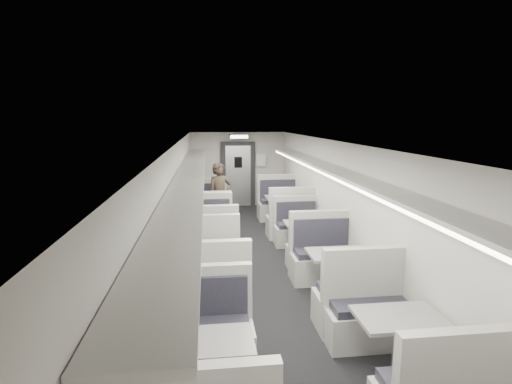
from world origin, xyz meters
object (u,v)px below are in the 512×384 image
object	(u,v)px
booth_left_d	(210,374)
exit_sign	(239,137)
booth_right_b	(305,238)
booth_right_c	(337,276)
vestibule_door	(238,175)
booth_left_c	(208,271)
booth_right_d	(397,348)
booth_right_a	(284,212)
booth_left_a	(208,215)
passenger	(220,196)
booth_left_b	(208,241)

from	to	relation	value
booth_left_d	exit_sign	distance (m)	8.98
booth_right_b	booth_right_c	world-z (taller)	booth_right_c
booth_left_d	vestibule_door	xyz separation A→B (m)	(1.00, 9.21, 0.66)
vestibule_door	booth_left_c	bearing A→B (deg)	-98.59
booth_right_c	exit_sign	distance (m)	6.90
booth_left_c	vestibule_door	xyz separation A→B (m)	(1.00, 6.62, 0.62)
booth_right_d	booth_right_b	bearing A→B (deg)	90.00
booth_right_a	vestibule_door	bearing A→B (deg)	110.29
booth_left_a	booth_left_d	size ratio (longest dim) A/B	1.06
booth_left_c	booth_right_d	xyz separation A→B (m)	(2.00, -2.42, -0.02)
passenger	vestibule_door	xyz separation A→B (m)	(0.68, 2.62, 0.18)
booth_left_c	vestibule_door	bearing A→B (deg)	81.41
booth_left_d	booth_right_a	world-z (taller)	booth_right_a
vestibule_door	booth_left_d	bearing A→B (deg)	-96.20
booth_right_d	exit_sign	size ratio (longest dim) A/B	3.57
booth_right_b	passenger	bearing A→B (deg)	126.10
booth_left_c	booth_right_b	xyz separation A→B (m)	(2.00, 1.70, -0.05)
booth_right_c	exit_sign	world-z (taller)	exit_sign
booth_right_a	booth_right_d	bearing A→B (deg)	-90.00
booth_right_b	booth_left_b	bearing A→B (deg)	-177.42
booth_left_a	vestibule_door	bearing A→B (deg)	69.82
exit_sign	booth_right_a	bearing A→B (deg)	-65.73
booth_left_b	booth_left_d	bearing A→B (deg)	-90.00
booth_right_d	passenger	bearing A→B (deg)	104.64
booth_left_b	vestibule_door	size ratio (longest dim) A/B	1.07
booth_left_d	exit_sign	world-z (taller)	exit_sign
booth_right_b	passenger	distance (m)	2.89
booth_left_a	booth_right_a	xyz separation A→B (m)	(2.00, 0.01, 0.02)
booth_left_d	vestibule_door	world-z (taller)	vestibule_door
booth_right_a	passenger	world-z (taller)	passenger
exit_sign	booth_left_c	bearing A→B (deg)	-99.26
booth_left_b	booth_right_a	distance (m)	3.05
booth_right_d	passenger	xyz separation A→B (m)	(-1.68, 6.42, 0.46)
exit_sign	booth_right_d	bearing A→B (deg)	-83.33
booth_left_b	booth_left_c	world-z (taller)	booth_left_c
booth_right_c	passenger	xyz separation A→B (m)	(-1.68, 4.43, 0.45)
booth_right_b	passenger	world-z (taller)	passenger
booth_left_a	passenger	xyz separation A→B (m)	(0.32, 0.10, 0.46)
booth_right_b	vestibule_door	distance (m)	5.07
booth_left_c	exit_sign	distance (m)	6.49
booth_right_a	exit_sign	world-z (taller)	exit_sign
passenger	vestibule_door	bearing A→B (deg)	53.90
booth_left_a	booth_left_d	distance (m)	6.49
booth_right_b	passenger	size ratio (longest dim) A/B	1.19
booth_left_c	booth_right_a	xyz separation A→B (m)	(2.00, 3.92, 0.00)
booth_left_b	booth_right_c	size ratio (longest dim) A/B	1.00
booth_left_b	exit_sign	bearing A→B (deg)	77.54
booth_left_b	booth_right_d	distance (m)	4.50
booth_left_d	booth_left_b	bearing A→B (deg)	90.00
booth_left_d	passenger	bearing A→B (deg)	87.20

